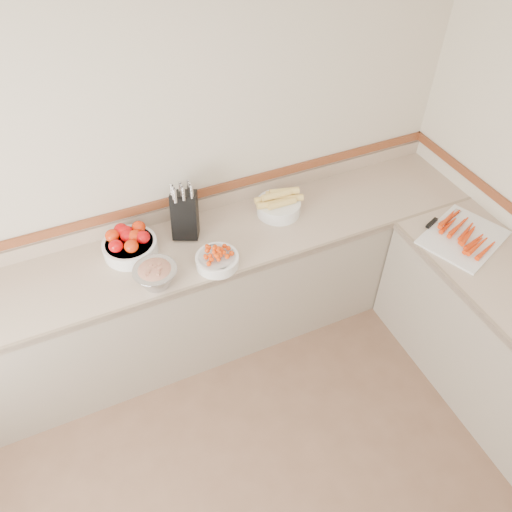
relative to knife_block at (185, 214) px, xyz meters
name	(u,v)px	position (x,y,z in m)	size (l,w,h in m)	color
back_wall	(160,169)	(-0.07, 0.18, 0.24)	(4.00, 4.00, 0.00)	beige
counter_back	(190,296)	(-0.07, -0.14, -0.60)	(4.00, 0.65, 1.08)	tan
knife_block	(185,214)	(0.00, 0.00, 0.00)	(0.23, 0.24, 0.39)	black
tomato_bowl	(129,243)	(-0.37, -0.03, -0.08)	(0.33, 0.33, 0.16)	white
cherry_tomato_bowl	(217,259)	(0.08, -0.35, -0.11)	(0.26, 0.26, 0.14)	white
corn_bowl	(279,204)	(0.63, -0.05, -0.09)	(0.33, 0.30, 0.18)	white
rhubarb_bowl	(156,275)	(-0.30, -0.35, -0.08)	(0.26, 0.26, 0.15)	#B2B2BA
cutting_board	(463,235)	(1.59, -0.77, -0.14)	(0.63, 0.57, 0.07)	white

